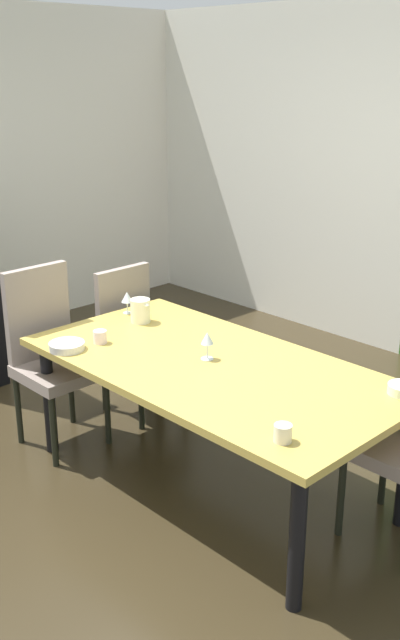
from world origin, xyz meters
name	(u,v)px	position (x,y,z in m)	size (l,w,h in m)	color
ground_plane	(130,469)	(0.00, 0.00, -0.01)	(5.39, 5.44, 0.02)	#302718
back_panel_interior	(272,167)	(-1.27, 2.67, 1.33)	(2.85, 0.10, 2.67)	silver
dining_table	(212,376)	(0.44, 0.22, 0.65)	(2.04, 1.05, 0.72)	#B99C44
chair_left_near	(50,350)	(-0.60, -0.10, 0.59)	(0.44, 0.44, 1.07)	gray
chair_left_far	(136,331)	(-0.58, 0.54, 0.54)	(0.44, 0.44, 0.94)	gray
wine_glass_north	(207,339)	(0.38, 0.25, 0.83)	(0.07, 0.07, 0.15)	silver
wine_glass_east	(127,298)	(-0.49, 0.41, 0.82)	(0.07, 0.07, 0.14)	silver
serving_bowl_west	(67,346)	(-0.25, -0.21, 0.74)	(0.19, 0.19, 0.04)	silver
cup_south	(283,433)	(1.21, -0.15, 0.76)	(0.08, 0.08, 0.08)	beige
cup_right	(100,337)	(-0.20, -0.02, 0.76)	(0.07, 0.07, 0.07)	white
pitcher_near_shelf	(141,311)	(-0.31, 0.36, 0.79)	(0.13, 0.12, 0.14)	white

